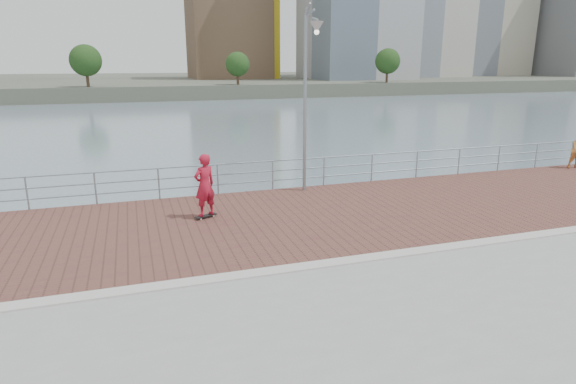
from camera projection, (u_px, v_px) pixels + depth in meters
name	position (u px, v px, depth m)	size (l,w,h in m)	color
water	(313.00, 342.00, 11.82)	(400.00, 400.00, 0.00)	slate
brick_lane	(272.00, 220.00, 14.59)	(40.00, 6.80, 0.02)	brown
curb	(314.00, 265.00, 11.28)	(40.00, 0.40, 0.06)	#B7B5AD
far_shore	(143.00, 82.00, 123.82)	(320.00, 95.00, 2.50)	#4C5142
guardrail	(246.00, 174.00, 17.52)	(39.06, 0.06, 1.13)	#8C9EA8
street_lamp	(310.00, 69.00, 16.29)	(0.45, 1.32, 6.21)	gray
skateboard	(206.00, 216.00, 14.71)	(0.72, 0.46, 0.08)	black
skateboarder	(205.00, 185.00, 14.46)	(0.69, 0.46, 1.90)	#AE172D
shoreline_trees	(97.00, 62.00, 78.22)	(109.73, 5.05, 6.74)	#473323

